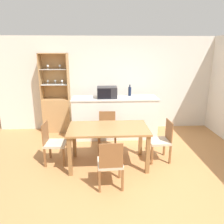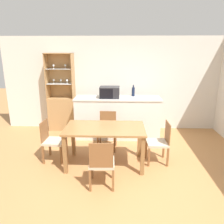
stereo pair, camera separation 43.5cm
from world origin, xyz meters
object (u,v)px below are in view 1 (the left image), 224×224
(wine_bottle, at_px, (130,91))
(microwave, at_px, (107,92))
(display_cabinet, at_px, (57,109))
(dining_chair_side_left_far, at_px, (54,143))
(dining_table, at_px, (108,133))
(dining_chair_side_right_far, at_px, (161,140))
(dining_chair_head_near, at_px, (110,163))
(dining_chair_head_far, at_px, (107,131))

(wine_bottle, bearing_deg, microwave, -160.03)
(display_cabinet, height_order, dining_chair_side_left_far, display_cabinet)
(dining_table, distance_m, dining_chair_side_right_far, 1.11)
(dining_table, height_order, microwave, microwave)
(dining_table, distance_m, dining_chair_side_left_far, 1.11)
(dining_chair_side_right_far, distance_m, microwave, 1.83)
(dining_chair_head_near, height_order, dining_chair_side_left_far, same)
(display_cabinet, height_order, microwave, display_cabinet)
(dining_chair_side_left_far, xyz_separation_m, microwave, (1.10, 1.29, 0.76))
(dining_table, height_order, dining_chair_side_left_far, dining_chair_side_left_far)
(dining_table, relative_size, microwave, 3.14)
(dining_table, height_order, wine_bottle, wine_bottle)
(dining_chair_head_far, distance_m, wine_bottle, 1.31)
(dining_chair_head_far, relative_size, wine_bottle, 2.91)
(display_cabinet, height_order, dining_chair_side_right_far, display_cabinet)
(dining_chair_side_left_far, distance_m, dining_chair_head_far, 1.24)
(dining_chair_side_left_far, bearing_deg, display_cabinet, -168.84)
(microwave, bearing_deg, dining_chair_side_left_far, -130.62)
(dining_chair_head_near, height_order, wine_bottle, wine_bottle)
(dining_chair_head_near, distance_m, dining_chair_head_far, 1.48)
(display_cabinet, relative_size, dining_chair_head_near, 2.52)
(dining_chair_head_far, relative_size, microwave, 1.74)
(dining_chair_head_far, height_order, microwave, microwave)
(dining_chair_head_near, bearing_deg, display_cabinet, 114.23)
(dining_chair_head_far, xyz_separation_m, wine_bottle, (0.62, 0.89, 0.74))
(dining_table, relative_size, dining_chair_head_near, 1.81)
(dining_chair_head_far, distance_m, microwave, 1.01)
(microwave, bearing_deg, dining_chair_side_right_far, -50.71)
(wine_bottle, bearing_deg, dining_table, -110.86)
(display_cabinet, relative_size, dining_table, 1.39)
(dining_chair_side_left_far, distance_m, dining_chair_side_right_far, 2.16)
(dining_table, relative_size, dining_chair_side_left_far, 1.81)
(dining_chair_side_left_far, xyz_separation_m, dining_chair_head_far, (1.08, 0.61, 0.00))
(wine_bottle, bearing_deg, dining_chair_head_near, -104.65)
(dining_chair_side_left_far, distance_m, wine_bottle, 2.39)
(dining_chair_head_near, xyz_separation_m, microwave, (0.02, 2.16, 0.76))
(dining_chair_head_near, bearing_deg, wine_bottle, 73.11)
(dining_chair_head_far, height_order, dining_chair_side_right_far, same)
(dining_chair_side_right_far, relative_size, microwave, 1.74)
(dining_chair_head_near, relative_size, microwave, 1.74)
(dining_chair_head_far, xyz_separation_m, microwave, (0.02, 0.67, 0.76))
(display_cabinet, bearing_deg, dining_chair_side_right_far, -37.03)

